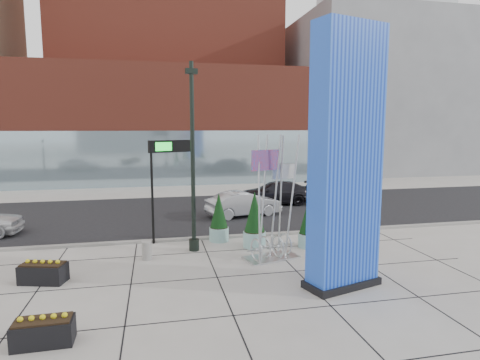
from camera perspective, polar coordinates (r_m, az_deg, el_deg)
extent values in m
plane|color=#9E9991|center=(15.64, -7.54, -12.55)|extent=(160.00, 160.00, 0.00)
cube|color=black|center=(25.25, -9.36, -4.75)|extent=(80.00, 12.00, 0.02)
cube|color=gray|center=(19.42, -8.50, -8.35)|extent=(80.00, 0.30, 0.12)
cube|color=brown|center=(41.70, -9.29, 7.69)|extent=(34.00, 10.00, 11.00)
cube|color=#8CA5B2|center=(37.02, -8.82, 3.08)|extent=(34.00, 0.60, 5.00)
cube|color=slate|center=(54.06, 18.39, 11.08)|extent=(20.00, 18.00, 18.00)
cube|color=#0C2EBE|center=(13.51, 14.82, 2.84)|extent=(2.57, 1.60, 8.62)
cube|color=black|center=(14.46, 14.24, -13.94)|extent=(2.81, 1.84, 0.24)
cylinder|color=black|center=(17.13, -6.74, 3.03)|extent=(0.18, 0.18, 8.04)
cylinder|color=black|center=(17.83, -6.55, -9.13)|extent=(0.44, 0.44, 0.50)
cube|color=black|center=(17.23, -6.93, 15.11)|extent=(0.52, 0.27, 0.22)
cube|color=silver|center=(16.83, 4.46, -10.92)|extent=(2.45, 1.67, 0.06)
cylinder|color=silver|center=(15.83, 2.29, -2.72)|extent=(0.09, 0.09, 5.07)
cylinder|color=silver|center=(16.27, 3.37, -2.44)|extent=(0.09, 0.09, 5.07)
cylinder|color=silver|center=(16.15, 5.00, -2.54)|extent=(0.09, 0.09, 5.07)
cylinder|color=silver|center=(16.57, 6.20, -2.29)|extent=(0.09, 0.09, 5.07)
cylinder|color=silver|center=(16.23, 7.56, -2.53)|extent=(0.09, 0.09, 5.07)
torus|color=silver|center=(16.41, 1.99, -9.72)|extent=(0.31, 0.91, 0.92)
torus|color=silver|center=(16.72, 3.53, -9.40)|extent=(0.31, 0.91, 0.92)
torus|color=silver|center=(16.67, 5.42, -9.46)|extent=(0.31, 0.91, 0.92)
torus|color=silver|center=(17.01, 6.87, -9.14)|extent=(0.31, 0.91, 0.92)
cube|color=red|center=(15.93, 3.56, 2.86)|extent=(1.26, 0.51, 0.81)
cube|color=silver|center=(16.35, 6.53, 1.16)|extent=(1.01, 0.22, 0.61)
cylinder|color=gray|center=(16.94, -13.12, -9.75)|extent=(0.39, 0.39, 0.75)
cylinder|color=black|center=(18.70, -12.37, -1.88)|extent=(0.11, 0.11, 4.70)
cube|color=black|center=(18.49, -9.43, 4.72)|extent=(2.16, 0.98, 0.56)
cube|color=#19D833|center=(18.35, -10.81, 4.66)|extent=(0.74, 0.30, 0.39)
cylinder|color=#93C7C3|center=(18.45, 9.64, -8.43)|extent=(0.89, 0.89, 0.62)
cylinder|color=black|center=(18.37, 9.66, -7.50)|extent=(0.81, 0.81, 0.05)
cone|color=black|center=(18.18, 9.72, -5.07)|extent=(0.80, 0.80, 1.59)
cylinder|color=#93C7C3|center=(18.18, 2.06, -8.42)|extent=(1.01, 1.01, 0.71)
cylinder|color=black|center=(18.08, 2.07, -7.34)|extent=(0.93, 0.93, 0.06)
cone|color=black|center=(17.87, 2.08, -4.53)|extent=(0.91, 0.91, 1.82)
cylinder|color=#93C7C3|center=(19.16, -3.01, -7.69)|extent=(0.92, 0.92, 0.64)
cylinder|color=black|center=(19.07, -3.02, -6.75)|extent=(0.85, 0.85, 0.06)
cone|color=black|center=(18.88, -3.03, -4.32)|extent=(0.83, 0.83, 1.66)
cube|color=black|center=(15.80, -26.18, -11.85)|extent=(1.65, 1.12, 0.64)
cube|color=black|center=(15.69, -26.25, -10.66)|extent=(1.52, 0.99, 0.06)
cube|color=black|center=(11.69, -26.14, -18.91)|extent=(1.43, 0.74, 0.61)
cube|color=black|center=(11.55, -26.24, -17.47)|extent=(1.33, 0.63, 0.06)
imported|color=#B0B2B8|center=(24.17, 0.53, -3.42)|extent=(4.77, 2.63, 1.49)
imported|color=black|center=(28.03, 4.90, -1.86)|extent=(5.58, 2.88, 1.55)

